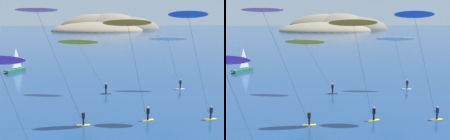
% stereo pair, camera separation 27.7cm
% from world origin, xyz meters
% --- Properties ---
extents(headland_island, '(84.88, 65.12, 25.98)m').
position_xyz_m(headland_island, '(17.73, 216.09, 0.00)').
color(headland_island, '#7A705B').
rests_on(headland_island, ground).
extents(sailboat_near, '(4.24, 5.39, 5.70)m').
position_xyz_m(sailboat_near, '(-15.00, 54.72, 0.64)').
color(sailboat_near, '#23664C').
rests_on(sailboat_near, ground).
extents(kitesurfer_orange, '(6.07, 1.28, 11.85)m').
position_xyz_m(kitesurfer_orange, '(5.55, 24.60, 10.47)').
color(kitesurfer_orange, yellow).
rests_on(kitesurfer_orange, ground).
extents(kitesurfer_blue, '(6.28, 1.90, 12.76)m').
position_xyz_m(kitesurfer_blue, '(12.46, 24.78, 11.17)').
color(kitesurfer_blue, yellow).
rests_on(kitesurfer_blue, ground).
extents(kitesurfer_pink, '(7.82, 2.13, 13.05)m').
position_xyz_m(kitesurfer_pink, '(-3.90, 24.44, 11.67)').
color(kitesurfer_pink, yellow).
rests_on(kitesurfer_pink, ground).
extents(kitesurfer_white, '(6.26, 1.88, 8.78)m').
position_xyz_m(kitesurfer_white, '(14.11, 38.34, 7.75)').
color(kitesurfer_white, silver).
rests_on(kitesurfer_white, ground).
extents(kitesurfer_yellow, '(8.21, 2.38, 8.61)m').
position_xyz_m(kitesurfer_yellow, '(-0.23, 37.15, 7.59)').
color(kitesurfer_yellow, '#2D2D33').
rests_on(kitesurfer_yellow, ground).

